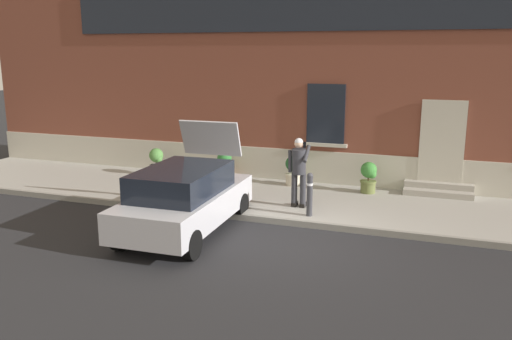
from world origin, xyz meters
TOP-DOWN VIEW (x-y plane):
  - ground_plane at (0.00, 0.00)m, footprint 80.00×80.00m
  - sidewalk at (0.00, 2.80)m, footprint 24.00×3.60m
  - curb_edge at (0.00, 0.94)m, footprint 24.00×0.12m
  - building_facade at (0.01, 5.29)m, footprint 24.00×1.52m
  - entrance_stoop at (2.93, 4.33)m, footprint 1.80×0.64m
  - hatchback_car_silver at (-2.34, -0.30)m, footprint 1.85×4.10m
  - bollard_near_person at (0.08, 1.35)m, footprint 0.15×0.15m
  - bollard_far_left at (-3.00, 1.35)m, footprint 0.15×0.15m
  - person_on_phone at (-0.36, 1.95)m, footprint 0.51×0.46m
  - planter_charcoal at (-5.42, 3.81)m, footprint 0.44×0.44m
  - planter_terracotta at (-3.24, 4.11)m, footprint 0.44×0.44m
  - planter_cream at (-1.07, 4.03)m, footprint 0.44×0.44m
  - planter_olive at (1.11, 3.92)m, footprint 0.44×0.44m

SIDE VIEW (x-z plane):
  - ground_plane at x=0.00m, z-range 0.00..0.00m
  - sidewalk at x=0.00m, z-range 0.00..0.15m
  - curb_edge at x=0.00m, z-range 0.00..0.15m
  - entrance_stoop at x=2.93m, z-range 0.12..0.44m
  - planter_charcoal at x=-5.42m, z-range 0.18..1.04m
  - planter_terracotta at x=-3.24m, z-range 0.18..1.04m
  - planter_cream at x=-1.07m, z-range 0.18..1.04m
  - planter_olive at x=1.11m, z-range 0.18..1.04m
  - bollard_near_person at x=0.08m, z-range 0.19..1.24m
  - bollard_far_left at x=-3.00m, z-range 0.19..1.24m
  - hatchback_car_silver at x=-2.34m, z-range -0.37..1.97m
  - person_on_phone at x=-0.36m, z-range 0.28..2.03m
  - building_facade at x=0.01m, z-range -0.02..7.48m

